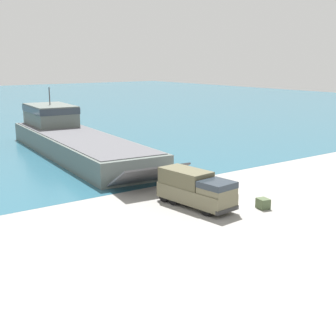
{
  "coord_description": "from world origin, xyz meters",
  "views": [
    {
      "loc": [
        -26.49,
        -27.09,
        11.45
      ],
      "look_at": [
        -3.0,
        5.11,
        2.17
      ],
      "focal_mm": 50.0,
      "sensor_mm": 36.0,
      "label": 1
    }
  ],
  "objects_px": {
    "landing_craft": "(72,137)",
    "cargo_crate": "(263,204)",
    "military_truck": "(196,188)",
    "soldier_on_ramp": "(224,189)"
  },
  "relations": [
    {
      "from": "landing_craft",
      "to": "military_truck",
      "type": "bearing_deg",
      "value": -88.32
    },
    {
      "from": "military_truck",
      "to": "soldier_on_ramp",
      "type": "bearing_deg",
      "value": 79.4
    },
    {
      "from": "soldier_on_ramp",
      "to": "military_truck",
      "type": "bearing_deg",
      "value": -120.65
    },
    {
      "from": "landing_craft",
      "to": "soldier_on_ramp",
      "type": "height_order",
      "value": "landing_craft"
    },
    {
      "from": "military_truck",
      "to": "cargo_crate",
      "type": "height_order",
      "value": "military_truck"
    },
    {
      "from": "soldier_on_ramp",
      "to": "cargo_crate",
      "type": "xyz_separation_m",
      "value": [
        1.18,
        -3.25,
        -0.6
      ]
    },
    {
      "from": "landing_craft",
      "to": "cargo_crate",
      "type": "height_order",
      "value": "landing_craft"
    },
    {
      "from": "landing_craft",
      "to": "soldier_on_ramp",
      "type": "xyz_separation_m",
      "value": [
        1.13,
        -26.78,
        -0.88
      ]
    },
    {
      "from": "landing_craft",
      "to": "cargo_crate",
      "type": "xyz_separation_m",
      "value": [
        2.3,
        -30.03,
        -1.48
      ]
    },
    {
      "from": "military_truck",
      "to": "cargo_crate",
      "type": "xyz_separation_m",
      "value": [
        3.98,
        -3.49,
        -1.1
      ]
    }
  ]
}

